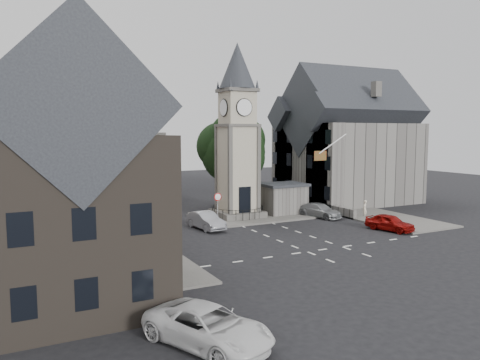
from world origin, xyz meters
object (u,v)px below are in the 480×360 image
car_east_red (390,222)px  stone_shelter (283,199)px  pedestrian (365,209)px  clock_tower (237,132)px  car_west_blue (139,240)px

car_east_red → stone_shelter: bearing=95.3°
stone_shelter → car_east_red: 11.17m
car_east_red → pedestrian: pedestrian is taller
stone_shelter → clock_tower: bearing=174.2°
clock_tower → car_west_blue: 15.70m
clock_tower → stone_shelter: 8.15m
clock_tower → stone_shelter: size_ratio=3.78×
clock_tower → pedestrian: size_ratio=9.76×
pedestrian → car_east_red: bearing=32.1°
car_west_blue → pedestrian: (22.23, 2.18, 0.13)m
clock_tower → pedestrian: 14.10m
stone_shelter → pedestrian: size_ratio=2.58×
clock_tower → car_west_blue: (-11.50, -7.70, -7.42)m
car_west_blue → car_east_red: size_ratio=1.03×
car_west_blue → stone_shelter: bearing=-49.7°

